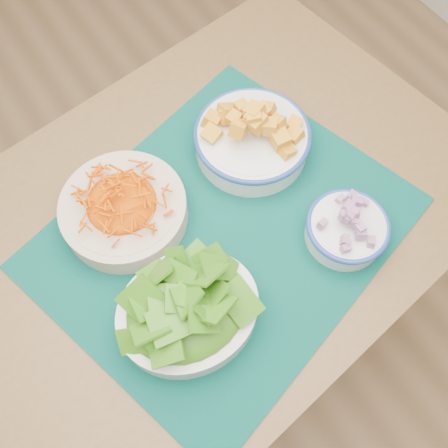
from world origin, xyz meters
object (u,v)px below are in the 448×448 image
table (199,246)px  squash_bowl (252,134)px  lettuce_bowl (187,308)px  onion_bowl (347,227)px  placemat (224,232)px  carrot_bowl (123,207)px

table → squash_bowl: (0.17, 0.07, 0.17)m
lettuce_bowl → onion_bowl: size_ratio=1.43×
placemat → onion_bowl: (0.17, -0.12, 0.04)m
table → squash_bowl: squash_bowl is taller
table → carrot_bowl: bearing=137.5°
placemat → lettuce_bowl: bearing=-159.3°
table → carrot_bowl: (-0.10, 0.07, 0.16)m
onion_bowl → carrot_bowl: bearing=141.1°
placemat → onion_bowl: size_ratio=3.44×
onion_bowl → table: bearing=139.1°
table → placemat: (0.03, -0.05, 0.12)m
table → onion_bowl: bearing=-48.5°
table → lettuce_bowl: (-0.10, -0.14, 0.17)m
carrot_bowl → onion_bowl: size_ratio=1.49×
onion_bowl → lettuce_bowl: bearing=175.3°
onion_bowl → placemat: bearing=144.2°
squash_bowl → onion_bowl: squash_bowl is taller
squash_bowl → lettuce_bowl: (-0.27, -0.21, 0.00)m
carrot_bowl → lettuce_bowl: lettuce_bowl is taller
placemat → lettuce_bowl: 0.17m
placemat → onion_bowl: 0.21m
squash_bowl → onion_bowl: size_ratio=1.44×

